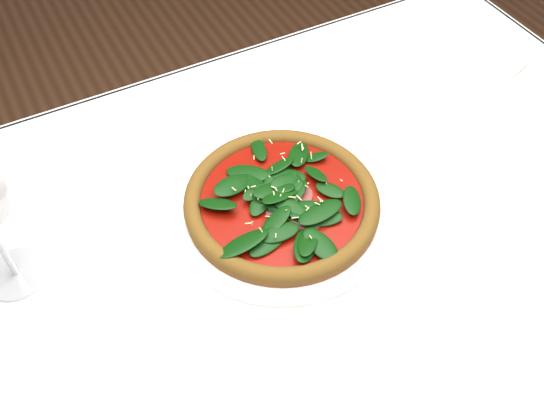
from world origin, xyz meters
TOP-DOWN VIEW (x-y plane):
  - dining_table at (0.00, 0.00)m, footprint 1.21×0.81m
  - plate at (-0.01, 0.04)m, footprint 0.31×0.31m
  - pizza at (-0.01, 0.04)m, footprint 0.31×0.31m
  - saucer_far at (0.48, 0.19)m, footprint 0.15×0.15m

SIDE VIEW (x-z plane):
  - dining_table at x=0.00m, z-range 0.27..1.02m
  - saucer_far at x=0.48m, z-range 0.75..0.76m
  - plate at x=-0.01m, z-range 0.75..0.76m
  - pizza at x=-0.01m, z-range 0.76..0.79m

